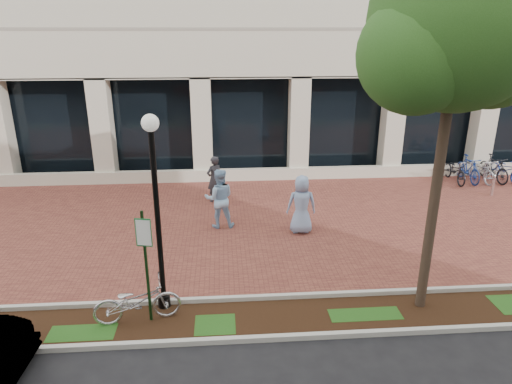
{
  "coord_description": "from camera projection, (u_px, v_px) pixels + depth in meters",
  "views": [
    {
      "loc": [
        -1.2,
        -13.7,
        6.01
      ],
      "look_at": [
        -0.21,
        -0.8,
        1.37
      ],
      "focal_mm": 32.0,
      "sensor_mm": 36.0,
      "label": 1
    }
  ],
  "objects": [
    {
      "name": "curb_plaza_side",
      "position": [
        277.0,
        297.0,
        10.72
      ],
      "size": [
        40.0,
        0.12,
        0.12
      ],
      "primitive_type": "cube",
      "color": "#B9B8AE",
      "rests_on": "ground"
    },
    {
      "name": "lamppost",
      "position": [
        157.0,
        205.0,
        9.62
      ],
      "size": [
        0.36,
        0.36,
        4.43
      ],
      "color": "black",
      "rests_on": "ground"
    },
    {
      "name": "pedestrian_right",
      "position": [
        301.0,
        205.0,
        13.98
      ],
      "size": [
        0.92,
        0.62,
        1.84
      ],
      "primitive_type": "imported",
      "rotation": [
        0.0,
        0.0,
        3.11
      ],
      "color": "#8BA6D0",
      "rests_on": "ground"
    },
    {
      "name": "brick_plaza",
      "position": [
        261.0,
        223.0,
        14.97
      ],
      "size": [
        40.0,
        9.0,
        0.01
      ],
      "primitive_type": "cube",
      "color": "brown",
      "rests_on": "ground"
    },
    {
      "name": "ground",
      "position": [
        261.0,
        223.0,
        14.97
      ],
      "size": [
        120.0,
        120.0,
        0.0
      ],
      "primitive_type": "plane",
      "color": "black",
      "rests_on": "ground"
    },
    {
      "name": "bollard",
      "position": [
        493.0,
        185.0,
        17.25
      ],
      "size": [
        0.12,
        0.12,
        0.85
      ],
      "color": "silver",
      "rests_on": "ground"
    },
    {
      "name": "planting_strip",
      "position": [
        281.0,
        318.0,
        10.04
      ],
      "size": [
        40.0,
        1.5,
        0.01
      ],
      "primitive_type": "cube",
      "color": "black",
      "rests_on": "ground"
    },
    {
      "name": "curb_street_side",
      "position": [
        286.0,
        337.0,
        9.32
      ],
      "size": [
        40.0,
        0.12,
        0.12
      ],
      "primitive_type": "cube",
      "color": "#B9B8AE",
      "rests_on": "ground"
    },
    {
      "name": "bike_rack_cluster",
      "position": [
        481.0,
        169.0,
        18.89
      ],
      "size": [
        3.04,
        1.96,
        1.09
      ],
      "rotation": [
        0.0,
        0.0,
        0.07
      ],
      "color": "black",
      "rests_on": "ground"
    },
    {
      "name": "pedestrian_left",
      "position": [
        214.0,
        179.0,
        16.55
      ],
      "size": [
        0.75,
        0.69,
        1.72
      ],
      "primitive_type": "imported",
      "rotation": [
        0.0,
        0.0,
        3.74
      ],
      "color": "#29282D",
      "rests_on": "ground"
    },
    {
      "name": "parking_sign",
      "position": [
        145.0,
        254.0,
        9.41
      ],
      "size": [
        0.34,
        0.07,
        2.58
      ],
      "rotation": [
        0.0,
        0.0,
        -0.2
      ],
      "color": "black",
      "rests_on": "ground"
    },
    {
      "name": "street_tree",
      "position": [
        460.0,
        33.0,
        8.54
      ],
      "size": [
        4.09,
        3.41,
        7.86
      ],
      "color": "#423325",
      "rests_on": "ground"
    },
    {
      "name": "pedestrian_mid",
      "position": [
        219.0,
        198.0,
        14.38
      ],
      "size": [
        0.95,
        0.75,
        1.92
      ],
      "primitive_type": "imported",
      "rotation": [
        0.0,
        0.0,
        3.16
      ],
      "color": "#97BFE2",
      "rests_on": "ground"
    },
    {
      "name": "locked_bicycle",
      "position": [
        137.0,
        301.0,
        9.79
      ],
      "size": [
        1.94,
        0.97,
        0.98
      ],
      "primitive_type": "imported",
      "rotation": [
        0.0,
        0.0,
        1.75
      ],
      "color": "#B9B9BE",
      "rests_on": "ground"
    }
  ]
}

